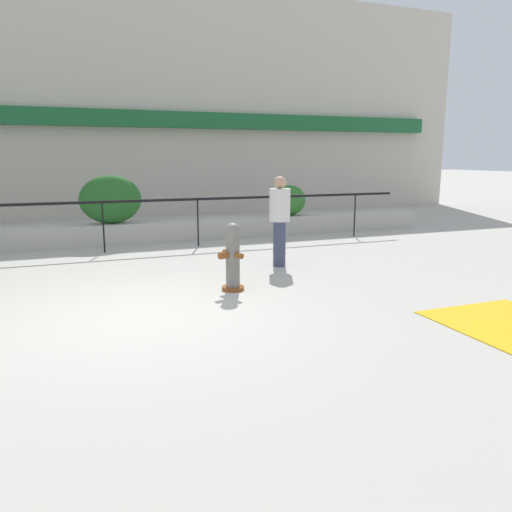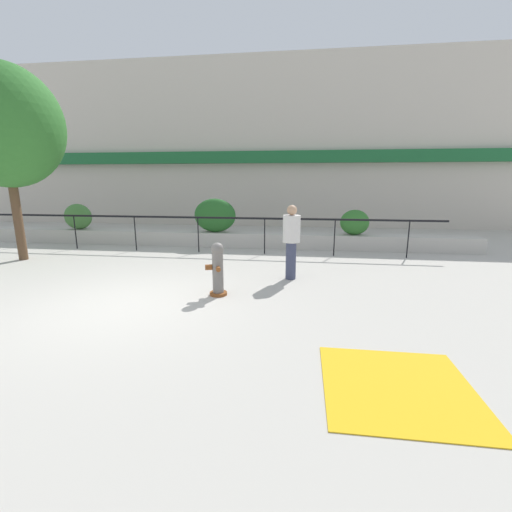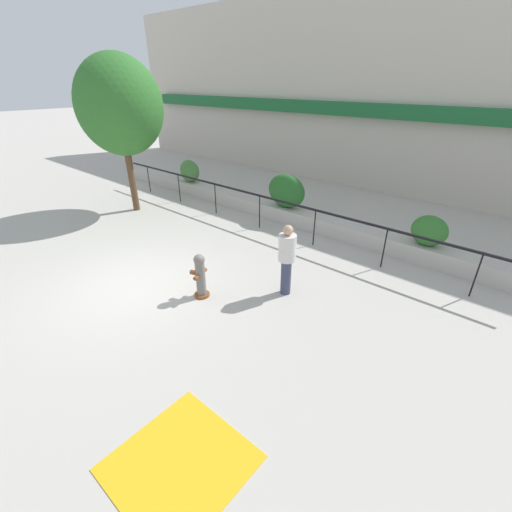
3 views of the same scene
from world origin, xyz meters
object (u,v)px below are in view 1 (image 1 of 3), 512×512
at_px(hedge_bush_1, 111,200).
at_px(pedestrian, 280,216).
at_px(fire_hydrant, 232,256).
at_px(hedge_bush_2, 289,200).

distance_m(hedge_bush_1, pedestrian, 4.70).
bearing_deg(fire_hydrant, hedge_bush_1, 104.79).
bearing_deg(pedestrian, hedge_bush_1, 126.25).
bearing_deg(hedge_bush_2, hedge_bush_1, 180.00).
bearing_deg(fire_hydrant, hedge_bush_2, 56.83).
relative_size(hedge_bush_2, fire_hydrant, 0.87).
xyz_separation_m(fire_hydrant, pedestrian, (1.41, 1.37, 0.44)).
height_order(hedge_bush_2, pedestrian, pedestrian).
xyz_separation_m(hedge_bush_1, pedestrian, (2.78, -3.79, -0.09)).
bearing_deg(hedge_bush_2, fire_hydrant, -123.17).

